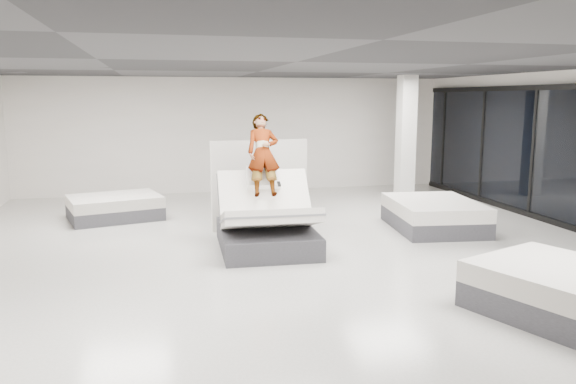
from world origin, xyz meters
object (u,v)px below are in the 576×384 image
object	(u,v)px
remote	(279,184)
flat_bed_right_far	(434,215)
divider_panel	(260,185)
flat_bed_left_far	(115,207)
flat_bed_right_near	(574,295)
hero_bed	(267,225)
column	(406,139)
person	(263,171)

from	to	relation	value
remote	flat_bed_right_far	xyz separation A→B (m)	(3.38, 0.75, -0.86)
divider_panel	flat_bed_left_far	world-z (taller)	divider_panel
flat_bed_right_far	flat_bed_right_near	world-z (taller)	flat_bed_right_near
hero_bed	column	world-z (taller)	column
person	column	distance (m)	5.58
flat_bed_right_near	flat_bed_left_far	distance (m)	9.21
remote	column	size ratio (longest dim) A/B	0.04
flat_bed_right_far	flat_bed_left_far	size ratio (longest dim) A/B	1.06
hero_bed	flat_bed_left_far	size ratio (longest dim) A/B	1.01
flat_bed_right_near	divider_panel	bearing A→B (deg)	117.15
flat_bed_left_far	column	distance (m)	7.30
person	column	xyz separation A→B (m)	(4.35, 3.48, 0.26)
flat_bed_right_near	flat_bed_left_far	world-z (taller)	flat_bed_right_near
hero_bed	remote	size ratio (longest dim) A/B	15.83
remote	flat_bed_left_far	size ratio (longest dim) A/B	0.06
hero_bed	flat_bed_right_far	xyz separation A→B (m)	(3.60, 0.73, -0.14)
divider_panel	hero_bed	bearing A→B (deg)	-101.47
person	remote	distance (m)	0.45
remote	flat_bed_right_far	world-z (taller)	remote
divider_panel	flat_bed_right_near	bearing A→B (deg)	-68.20
flat_bed_right_far	flat_bed_left_far	distance (m)	6.85
person	divider_panel	distance (m)	1.32
hero_bed	person	xyz separation A→B (m)	(0.01, 0.34, 0.90)
divider_panel	flat_bed_right_far	xyz separation A→B (m)	(3.43, -0.84, -0.61)
remote	flat_bed_right_far	size ratio (longest dim) A/B	0.06
hero_bed	person	world-z (taller)	person
remote	flat_bed_right_near	bearing A→B (deg)	-52.60
hero_bed	flat_bed_right_far	bearing A→B (deg)	11.50
hero_bed	divider_panel	distance (m)	1.65
divider_panel	column	size ratio (longest dim) A/B	0.62
flat_bed_right_near	column	size ratio (longest dim) A/B	0.83
divider_panel	column	xyz separation A→B (m)	(4.20, 2.25, 0.70)
divider_panel	person	bearing A→B (deg)	-102.56
remote	flat_bed_right_far	bearing A→B (deg)	14.67
person	flat_bed_left_far	distance (m)	4.15
flat_bed_right_far	column	size ratio (longest dim) A/B	0.72
person	divider_panel	bearing A→B (deg)	84.94
divider_panel	column	distance (m)	4.81
column	flat_bed_left_far	bearing A→B (deg)	-175.04
person	flat_bed_left_far	bearing A→B (deg)	136.52
flat_bed_right_near	hero_bed	bearing A→B (deg)	127.19
divider_panel	column	bearing A→B (deg)	22.84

